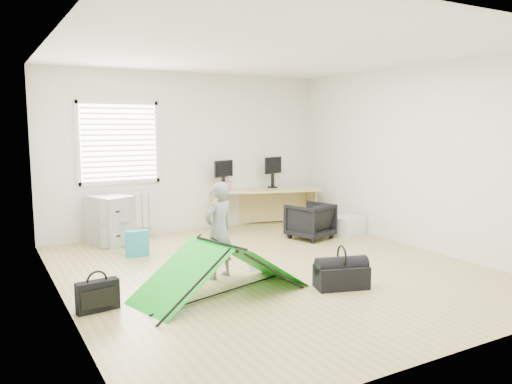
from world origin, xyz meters
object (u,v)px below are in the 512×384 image
filing_cabinet (110,220)px  monitor_right (273,177)px  desk (266,208)px  thermos (229,184)px  kite (221,269)px  storage_crate (348,225)px  monitor_left (223,180)px  duffel_bag (341,277)px  office_chair (310,221)px  laptop_bag (98,296)px  person (219,230)px

filing_cabinet → monitor_right: bearing=-20.4°
desk → thermos: bearing=-176.6°
kite → storage_crate: (3.15, 1.66, -0.13)m
filing_cabinet → storage_crate: bearing=-42.1°
monitor_left → monitor_right: 1.00m
desk → monitor_right: (0.22, 0.13, 0.55)m
desk → filing_cabinet: bearing=-166.9°
kite → duffel_bag: (1.28, -0.47, -0.16)m
kite → duffel_bag: kite is taller
office_chair → storage_crate: bearing=159.1°
monitor_right → office_chair: monitor_right is taller
desk → monitor_left: size_ratio=4.74×
filing_cabinet → laptop_bag: 2.88m
person → storage_crate: (2.90, 1.10, -0.43)m
desk → kite: bearing=-115.1°
person → thermos: bearing=-138.7°
filing_cabinet → monitor_left: 2.07m
monitor_left → storage_crate: 2.27m
monitor_right → kite: bearing=-149.0°
desk → storage_crate: bearing=-43.1°
filing_cabinet → person: size_ratio=0.65×
filing_cabinet → monitor_right: (3.01, 0.14, 0.51)m
desk → laptop_bag: (-3.57, -2.77, -0.18)m
office_chair → kite: bearing=19.7°
laptop_bag → thermos: bearing=38.9°
office_chair → kite: 2.97m
laptop_bag → monitor_left: bearing=40.2°
filing_cabinet → monitor_right: size_ratio=1.73×
desk → duffel_bag: 3.55m
office_chair → laptop_bag: (-3.69, -1.57, -0.14)m
filing_cabinet → duffel_bag: (1.77, -3.39, -0.25)m
filing_cabinet → laptop_bag: filing_cabinet is taller
monitor_right → laptop_bag: 4.83m
office_chair → duffel_bag: (-1.14, -2.20, -0.16)m
thermos → person: person is taller
person → office_chair: bearing=-171.7°
monitor_left → duffel_bag: bearing=-112.8°
thermos → monitor_right: bearing=0.9°
desk → filing_cabinet: 2.78m
filing_cabinet → monitor_left: bearing=-18.8°
desk → laptop_bag: desk is taller
laptop_bag → duffel_bag: (2.55, -0.63, -0.03)m
desk → monitor_right: 0.60m
thermos → kite: thermos is taller
monitor_right → storage_crate: monitor_right is taller
monitor_right → thermos: 0.90m
office_chair → person: person is taller
storage_crate → duffel_bag: size_ratio=0.93×
thermos → kite: (-1.61, -3.04, -0.52)m
filing_cabinet → thermos: thermos is taller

